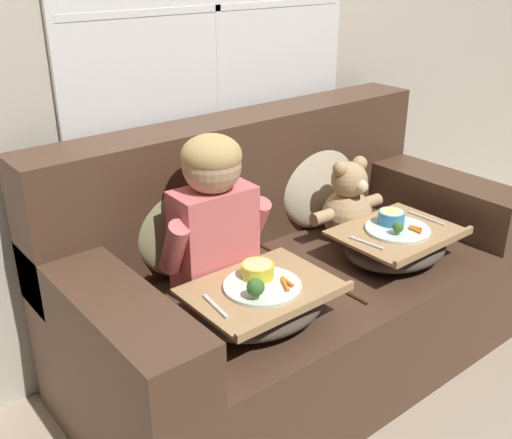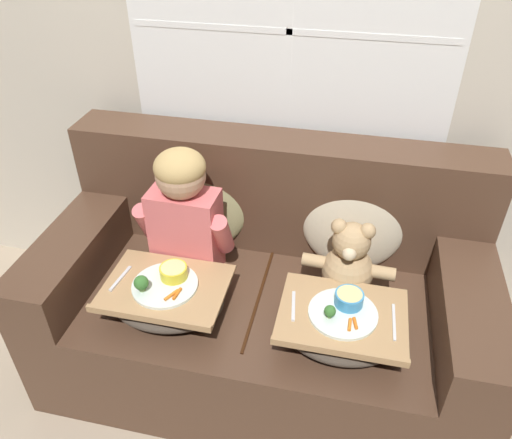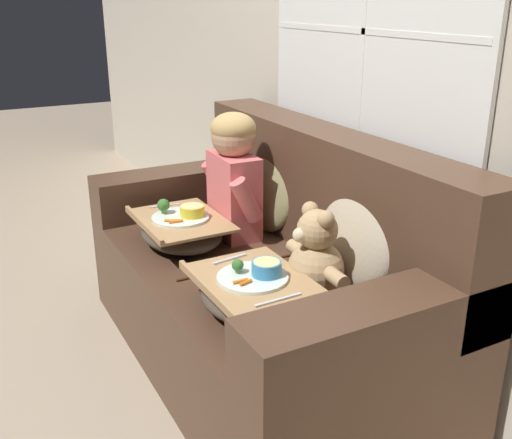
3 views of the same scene
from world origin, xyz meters
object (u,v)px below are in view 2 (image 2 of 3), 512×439
Objects in this scene: lap_tray_child at (167,296)px; lap_tray_teddy at (341,325)px; throw_pillow_behind_child at (200,203)px; throw_pillow_behind_teddy at (353,223)px; child_figure at (184,208)px; couch at (265,297)px; teddy_bear at (348,263)px.

lap_tray_child is 1.03× the size of lap_tray_teddy.
throw_pillow_behind_child is 0.67m from throw_pillow_behind_teddy.
throw_pillow_behind_child is 0.97× the size of lap_tray_child.
throw_pillow_behind_teddy is 0.99× the size of lap_tray_teddy.
child_figure reaches higher than lap_tray_child.
throw_pillow_behind_teddy is at bearing 90.03° from lap_tray_teddy.
lap_tray_teddy is (0.67, -0.26, -0.24)m from child_figure.
lap_tray_child is (-0.33, -0.26, 0.18)m from couch.
throw_pillow_behind_child is 1.00× the size of throw_pillow_behind_teddy.
lap_tray_teddy is (0.33, -0.26, 0.18)m from couch.
lap_tray_teddy is (0.00, -0.45, -0.14)m from throw_pillow_behind_teddy.
teddy_bear is at bearing -0.25° from couch.
throw_pillow_behind_child is at bearing 146.14° from lap_tray_teddy.
couch is 3.81× the size of lap_tray_child.
couch reaches higher than throw_pillow_behind_child.
lap_tray_teddy is at bearing -33.86° from throw_pillow_behind_child.
lap_tray_child is (-0.67, -0.25, -0.08)m from teddy_bear.
child_figure is at bearing -164.17° from throw_pillow_behind_teddy.
lap_tray_teddy is at bearing -89.97° from throw_pillow_behind_teddy.
throw_pillow_behind_child is 0.99× the size of lap_tray_teddy.
teddy_bear is at bearing -16.13° from throw_pillow_behind_child.
teddy_bear is 0.72m from lap_tray_child.
throw_pillow_behind_child is 0.21m from child_figure.
couch is at bearing -150.15° from throw_pillow_behind_teddy.
lap_tray_teddy is at bearing -21.18° from child_figure.
child_figure is at bearing 179.68° from teddy_bear.
child_figure is (-0.67, -0.19, 0.10)m from throw_pillow_behind_teddy.
throw_pillow_behind_child is at bearing 180.00° from throw_pillow_behind_teddy.
throw_pillow_behind_teddy is 0.70m from child_figure.
couch is 0.46m from lap_tray_child.
couch is at bearing -0.39° from child_figure.
couch reaches higher than teddy_bear.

